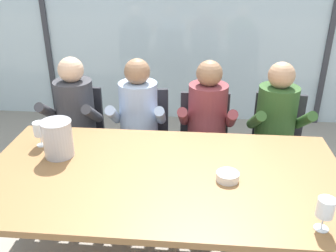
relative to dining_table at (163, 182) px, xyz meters
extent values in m
plane|color=#9E9384|center=(0.00, 1.00, -0.67)|extent=(14.00, 14.00, 0.00)
cube|color=silver|center=(0.00, 2.50, 0.63)|extent=(7.41, 0.03, 2.60)
cube|color=#38383D|center=(-1.67, 2.48, 0.63)|extent=(0.06, 0.06, 2.60)
cube|color=#38383D|center=(1.67, 2.48, 0.63)|extent=(0.06, 0.06, 2.60)
cube|color=#568942|center=(0.00, 6.31, 0.16)|extent=(13.41, 2.40, 1.65)
cube|color=olive|center=(0.00, 0.00, 0.04)|extent=(2.21, 1.15, 0.04)
cylinder|color=olive|center=(-1.00, 0.48, -0.32)|extent=(0.07, 0.07, 0.69)
cylinder|color=olive|center=(1.00, 0.48, -0.32)|extent=(0.07, 0.07, 0.69)
cube|color=#232328|center=(-0.88, 0.92, -0.24)|extent=(0.45, 0.45, 0.03)
cube|color=#232328|center=(-0.87, 1.12, -0.01)|extent=(0.42, 0.05, 0.42)
cylinder|color=#232328|center=(-1.07, 0.74, -0.46)|extent=(0.04, 0.04, 0.42)
cylinder|color=#232328|center=(-0.69, 0.72, -0.46)|extent=(0.04, 0.04, 0.42)
cylinder|color=#232328|center=(-1.06, 1.12, -0.46)|extent=(0.04, 0.04, 0.42)
cylinder|color=#232328|center=(-0.68, 1.10, -0.46)|extent=(0.04, 0.04, 0.42)
cube|color=#232328|center=(-0.25, 0.91, -0.24)|extent=(0.50, 0.50, 0.03)
cube|color=#232328|center=(-0.28, 1.10, -0.01)|extent=(0.42, 0.10, 0.42)
cylinder|color=#232328|center=(-0.41, 0.69, -0.46)|extent=(0.04, 0.04, 0.42)
cylinder|color=#232328|center=(-0.03, 0.75, -0.46)|extent=(0.04, 0.04, 0.42)
cylinder|color=#232328|center=(-0.46, 1.07, -0.46)|extent=(0.04, 0.04, 0.42)
cylinder|color=#232328|center=(-0.09, 1.12, -0.46)|extent=(0.04, 0.04, 0.42)
cube|color=#232328|center=(0.26, 0.87, -0.24)|extent=(0.44, 0.44, 0.03)
cube|color=#232328|center=(0.26, 1.07, -0.01)|extent=(0.42, 0.04, 0.42)
cylinder|color=#232328|center=(0.07, 0.68, -0.46)|extent=(0.04, 0.04, 0.42)
cylinder|color=#232328|center=(0.45, 0.68, -0.46)|extent=(0.04, 0.04, 0.42)
cylinder|color=#232328|center=(0.07, 1.06, -0.46)|extent=(0.04, 0.04, 0.42)
cylinder|color=#232328|center=(0.45, 1.06, -0.46)|extent=(0.04, 0.04, 0.42)
cube|color=#232328|center=(0.87, 0.90, -0.24)|extent=(0.49, 0.49, 0.03)
cube|color=#232328|center=(0.90, 1.10, -0.01)|extent=(0.42, 0.08, 0.42)
cylinder|color=#232328|center=(0.66, 0.73, -0.46)|extent=(0.04, 0.04, 0.42)
cylinder|color=#232328|center=(1.04, 0.69, -0.46)|extent=(0.04, 0.04, 0.42)
cylinder|color=#232328|center=(0.71, 1.11, -0.46)|extent=(0.04, 0.04, 0.42)
cylinder|color=#232328|center=(1.08, 1.07, -0.46)|extent=(0.04, 0.04, 0.42)
cylinder|color=#38383D|center=(-0.84, 0.93, 0.06)|extent=(0.33, 0.33, 0.52)
sphere|color=#DBAD89|center=(-0.84, 0.93, 0.41)|extent=(0.21, 0.21, 0.21)
cube|color=#47423D|center=(-0.94, 0.73, -0.20)|extent=(0.14, 0.40, 0.13)
cube|color=#47423D|center=(-0.76, 0.72, -0.20)|extent=(0.14, 0.40, 0.13)
cylinder|color=#47423D|center=(-0.95, 0.53, -0.45)|extent=(0.10, 0.10, 0.45)
cylinder|color=#47423D|center=(-0.77, 0.52, -0.45)|extent=(0.10, 0.10, 0.45)
cylinder|color=#38383D|center=(-1.04, 0.81, 0.08)|extent=(0.09, 0.33, 0.26)
cylinder|color=#38383D|center=(-0.66, 0.80, 0.08)|extent=(0.09, 0.33, 0.26)
cylinder|color=#9EB2D1|center=(-0.30, 0.93, 0.06)|extent=(0.34, 0.34, 0.52)
sphere|color=#936B4C|center=(-0.30, 0.93, 0.41)|extent=(0.21, 0.21, 0.21)
cube|color=#47423D|center=(-0.38, 0.72, -0.20)|extent=(0.15, 0.41, 0.13)
cube|color=#47423D|center=(-0.20, 0.73, -0.20)|extent=(0.15, 0.41, 0.13)
cylinder|color=#47423D|center=(-0.37, 0.52, -0.45)|extent=(0.10, 0.10, 0.45)
cylinder|color=#47423D|center=(-0.19, 0.53, -0.45)|extent=(0.10, 0.10, 0.45)
cylinder|color=#9EB2D1|center=(-0.48, 0.80, 0.08)|extent=(0.10, 0.33, 0.26)
cylinder|color=#9EB2D1|center=(-0.10, 0.82, 0.08)|extent=(0.10, 0.33, 0.26)
cylinder|color=brown|center=(0.28, 0.93, 0.06)|extent=(0.33, 0.33, 0.52)
sphere|color=#936B4C|center=(0.28, 0.93, 0.41)|extent=(0.21, 0.21, 0.21)
cube|color=#47423D|center=(0.18, 0.73, -0.20)|extent=(0.14, 0.40, 0.13)
cube|color=#47423D|center=(0.36, 0.72, -0.20)|extent=(0.14, 0.40, 0.13)
cylinder|color=#47423D|center=(0.18, 0.53, -0.45)|extent=(0.10, 0.10, 0.45)
cylinder|color=#47423D|center=(0.36, 0.52, -0.45)|extent=(0.10, 0.10, 0.45)
cylinder|color=brown|center=(0.08, 0.81, 0.08)|extent=(0.09, 0.33, 0.26)
cylinder|color=brown|center=(0.46, 0.80, 0.08)|extent=(0.09, 0.33, 0.26)
cylinder|color=#2D5123|center=(0.83, 0.93, 0.06)|extent=(0.35, 0.35, 0.52)
sphere|color=tan|center=(0.83, 0.93, 0.41)|extent=(0.21, 0.21, 0.21)
cube|color=#47423D|center=(0.76, 0.72, -0.20)|extent=(0.16, 0.41, 0.13)
cube|color=#47423D|center=(0.94, 0.73, -0.20)|extent=(0.16, 0.41, 0.13)
cylinder|color=#47423D|center=(0.78, 0.52, -0.45)|extent=(0.10, 0.10, 0.45)
cylinder|color=#47423D|center=(0.96, 0.54, -0.45)|extent=(0.10, 0.10, 0.45)
cylinder|color=#2D5123|center=(0.65, 0.79, 0.08)|extent=(0.11, 0.33, 0.26)
cylinder|color=#2D5123|center=(1.03, 0.82, 0.08)|extent=(0.11, 0.33, 0.26)
cylinder|color=#B7B7BC|center=(-0.70, 0.16, 0.18)|extent=(0.19, 0.19, 0.24)
torus|color=silver|center=(-0.70, 0.16, 0.30)|extent=(0.20, 0.20, 0.01)
cylinder|color=silver|center=(0.38, -0.04, 0.09)|extent=(0.13, 0.13, 0.05)
cylinder|color=silver|center=(-0.87, 0.28, 0.07)|extent=(0.07, 0.07, 0.00)
cylinder|color=silver|center=(-0.87, 0.28, 0.10)|extent=(0.01, 0.01, 0.07)
cylinder|color=silver|center=(-0.87, 0.28, 0.19)|extent=(0.08, 0.08, 0.09)
cylinder|color=silver|center=(0.81, -0.43, 0.07)|extent=(0.07, 0.07, 0.00)
cylinder|color=silver|center=(0.81, -0.43, 0.10)|extent=(0.01, 0.01, 0.07)
cylinder|color=silver|center=(0.81, -0.43, 0.19)|extent=(0.08, 0.08, 0.09)
cylinder|color=maroon|center=(0.81, -0.43, 0.16)|extent=(0.07, 0.07, 0.04)
camera|label=1|loc=(0.20, -1.88, 1.28)|focal=39.31mm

